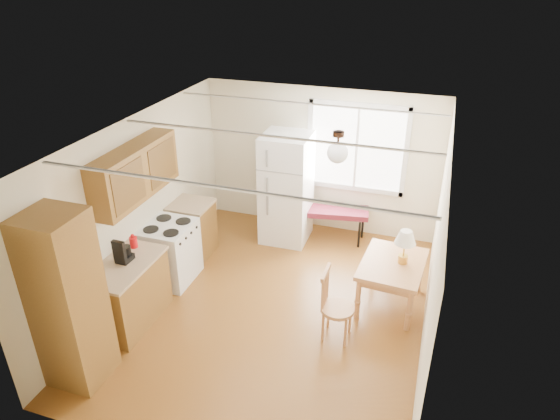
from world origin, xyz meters
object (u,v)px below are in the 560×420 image
at_px(refrigerator, 286,188).
at_px(bench, 332,212).
at_px(dining_table, 392,269).
at_px(chair, 331,300).

relative_size(refrigerator, bench, 1.48).
bearing_deg(dining_table, chair, -121.03).
distance_m(refrigerator, dining_table, 2.35).
relative_size(refrigerator, dining_table, 1.63).
xyz_separation_m(refrigerator, bench, (0.75, 0.23, -0.43)).
xyz_separation_m(refrigerator, chair, (1.29, -2.21, -0.38)).
bearing_deg(bench, refrigerator, -172.40).
xyz_separation_m(refrigerator, dining_table, (1.93, -1.31, -0.35)).
relative_size(dining_table, chair, 1.19).
bearing_deg(dining_table, bench, 131.85).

